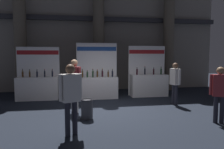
% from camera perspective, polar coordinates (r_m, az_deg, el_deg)
% --- Properties ---
extents(ground_plane, '(27.02, 27.02, 0.00)m').
position_cam_1_polar(ground_plane, '(7.48, -0.26, -9.56)').
color(ground_plane, black).
extents(hall_colonnade, '(13.51, 1.16, 6.99)m').
position_cam_1_polar(hall_colonnade, '(11.84, -3.90, 12.47)').
color(hall_colonnade, gray).
rests_on(hall_colonnade, ground_plane).
extents(exhibitor_booth_0, '(1.81, 0.66, 2.27)m').
position_cam_1_polar(exhibitor_booth_0, '(9.72, -19.25, -2.93)').
color(exhibitor_booth_0, white).
rests_on(exhibitor_booth_0, ground_plane).
extents(exhibitor_booth_1, '(1.82, 0.66, 2.46)m').
position_cam_1_polar(exhibitor_booth_1, '(9.48, -3.88, -2.77)').
color(exhibitor_booth_1, white).
rests_on(exhibitor_booth_1, ground_plane).
extents(exhibitor_booth_2, '(1.79, 0.66, 2.35)m').
position_cam_1_polar(exhibitor_booth_2, '(10.13, 9.73, -2.28)').
color(exhibitor_booth_2, white).
rests_on(exhibitor_booth_2, ground_plane).
extents(trash_bin, '(0.35, 0.35, 0.60)m').
position_cam_1_polar(trash_bin, '(6.47, -6.72, -9.22)').
color(trash_bin, '#38383D').
rests_on(trash_bin, ground_plane).
extents(visitor_0, '(0.32, 0.50, 1.62)m').
position_cam_1_polar(visitor_0, '(8.49, 16.53, -1.44)').
color(visitor_0, '#23232D').
rests_on(visitor_0, ground_plane).
extents(visitor_2, '(0.53, 0.40, 1.70)m').
position_cam_1_polar(visitor_2, '(5.09, -10.99, -4.86)').
color(visitor_2, '#23232D').
rests_on(visitor_2, ground_plane).
extents(visitor_3, '(0.47, 0.36, 1.58)m').
position_cam_1_polar(visitor_3, '(6.63, 26.90, -3.86)').
color(visitor_3, '#23232D').
rests_on(visitor_3, ground_plane).
extents(visitor_4, '(0.43, 0.52, 1.77)m').
position_cam_1_polar(visitor_4, '(7.20, -10.02, -1.60)').
color(visitor_4, silver).
rests_on(visitor_4, ground_plane).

